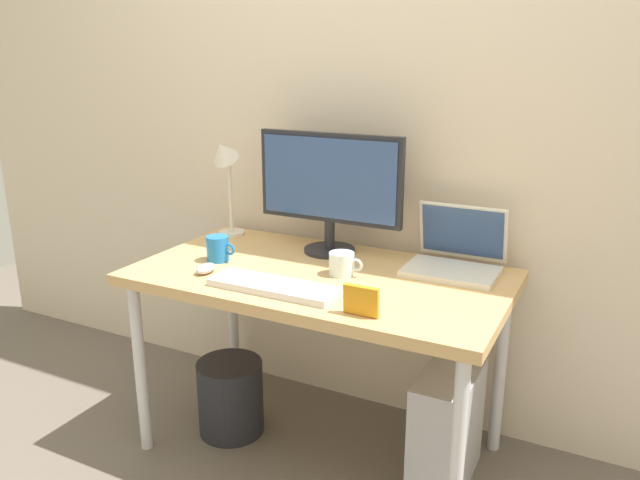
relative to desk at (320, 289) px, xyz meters
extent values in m
plane|color=#665B51|center=(0.00, 0.00, -0.66)|extent=(6.00, 6.00, 0.00)
cube|color=beige|center=(0.00, 0.42, 0.64)|extent=(4.40, 0.04, 2.60)
cube|color=tan|center=(0.00, 0.00, 0.04)|extent=(1.32, 0.72, 0.04)
cylinder|color=silver|center=(-0.60, -0.30, -0.32)|extent=(0.04, 0.04, 0.68)
cylinder|color=silver|center=(0.60, -0.30, -0.32)|extent=(0.04, 0.04, 0.68)
cylinder|color=silver|center=(-0.60, 0.30, -0.32)|extent=(0.04, 0.04, 0.68)
cylinder|color=silver|center=(0.60, 0.30, -0.32)|extent=(0.04, 0.04, 0.68)
cylinder|color=#232328|center=(-0.08, 0.23, 0.07)|extent=(0.20, 0.20, 0.01)
cylinder|color=#232328|center=(-0.08, 0.23, 0.13)|extent=(0.04, 0.04, 0.11)
cube|color=#232328|center=(-0.08, 0.23, 0.36)|extent=(0.59, 0.03, 0.34)
cube|color=#334C7F|center=(-0.08, 0.22, 0.36)|extent=(0.55, 0.01, 0.30)
cube|color=silver|center=(0.42, 0.19, 0.07)|extent=(0.32, 0.22, 0.02)
cube|color=silver|center=(0.42, 0.33, 0.19)|extent=(0.32, 0.06, 0.21)
cube|color=#334C7F|center=(0.42, 0.32, 0.19)|extent=(0.30, 0.05, 0.18)
cylinder|color=silver|center=(-0.56, 0.26, 0.07)|extent=(0.11, 0.11, 0.01)
cylinder|color=silver|center=(-0.56, 0.26, 0.24)|extent=(0.02, 0.02, 0.32)
cone|color=silver|center=(-0.56, 0.22, 0.43)|extent=(0.11, 0.14, 0.13)
cube|color=silver|center=(-0.06, -0.22, 0.08)|extent=(0.44, 0.14, 0.02)
ellipsoid|color=#B2B2B7|center=(-0.36, -0.19, 0.08)|extent=(0.06, 0.09, 0.03)
cylinder|color=#1E72BF|center=(-0.40, -0.06, 0.11)|extent=(0.08, 0.08, 0.09)
torus|color=#1E72BF|center=(-0.35, -0.06, 0.12)|extent=(0.05, 0.01, 0.05)
cylinder|color=silver|center=(0.08, 0.01, 0.10)|extent=(0.09, 0.09, 0.08)
torus|color=silver|center=(0.13, 0.01, 0.11)|extent=(0.05, 0.01, 0.05)
cube|color=orange|center=(0.28, -0.28, 0.11)|extent=(0.11, 0.02, 0.09)
cube|color=#B2B2B7|center=(0.48, 0.04, -0.45)|extent=(0.18, 0.36, 0.42)
cylinder|color=#232328|center=(-0.37, -0.06, -0.51)|extent=(0.26, 0.26, 0.30)
camera|label=1|loc=(0.95, -1.86, 0.81)|focal=35.00mm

